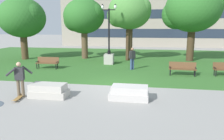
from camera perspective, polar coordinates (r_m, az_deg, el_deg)
ground_plane at (r=12.49m, az=0.12°, el=-4.11°), size 140.00×140.00×0.00m
grass_lawn at (r=22.21m, az=4.36°, el=2.75°), size 40.00×20.00×0.02m
concrete_block_center at (r=10.94m, az=-16.22°, el=-5.18°), size 1.80×0.90×0.64m
concrete_block_left at (r=10.19m, az=4.52°, el=-5.97°), size 1.80×0.90×0.64m
person_skateboarder at (r=11.13m, az=-22.96°, el=-1.81°), size 1.01×0.74×1.71m
skateboard at (r=11.06m, az=-23.26°, el=-6.68°), size 0.37×1.04×0.14m
park_bench_near_left at (r=18.09m, az=-16.48°, el=2.02°), size 1.81×0.55×0.90m
park_bench_near_right at (r=15.68m, az=17.93°, el=0.54°), size 1.83×0.63×0.90m
lamp_post_left at (r=19.32m, az=-0.78°, el=4.64°), size 1.32×0.80×5.18m
tree_far_right at (r=22.92m, az=-7.45°, el=13.59°), size 4.34×4.13×6.07m
tree_near_right at (r=22.36m, az=20.24°, el=14.63°), size 5.37×5.11×7.10m
tree_near_left at (r=23.88m, az=-22.52°, el=12.35°), size 4.81×4.58×6.08m
tree_far_left at (r=21.70m, az=4.47°, el=14.89°), size 4.31×4.11×6.49m
person_bystander_near_lawn at (r=16.89m, az=5.31°, el=3.33°), size 0.55×0.50×1.71m
building_facade_distant at (r=36.44m, az=11.09°, el=14.69°), size 31.04×1.03×11.11m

